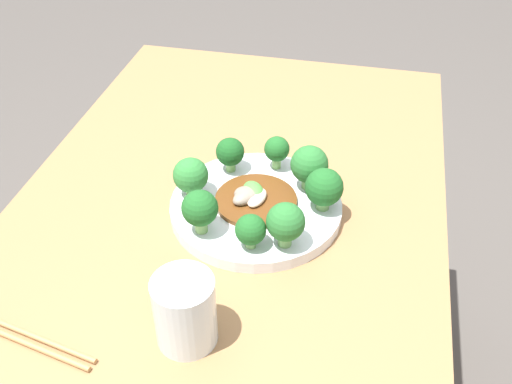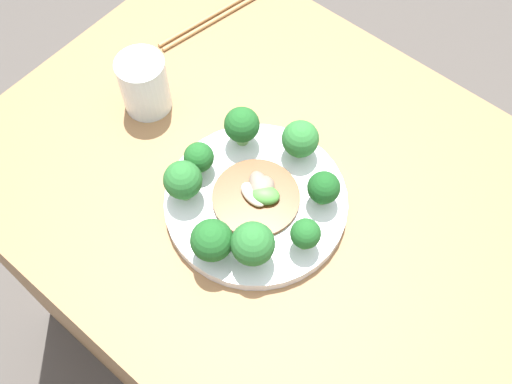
{
  "view_description": "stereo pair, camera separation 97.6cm",
  "coord_description": "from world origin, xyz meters",
  "px_view_note": "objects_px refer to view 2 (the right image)",
  "views": [
    {
      "loc": [
        0.73,
        0.2,
        1.32
      ],
      "look_at": [
        0.04,
        0.05,
        0.76
      ],
      "focal_mm": 42.0,
      "sensor_mm": 36.0,
      "label": 1
    },
    {
      "loc": [
        -0.22,
        0.36,
        1.49
      ],
      "look_at": [
        0.04,
        0.05,
        0.76
      ],
      "focal_mm": 42.0,
      "sensor_mm": 36.0,
      "label": 2
    }
  ],
  "objects_px": {
    "broccoli_northeast": "(183,180)",
    "broccoli_southwest": "(324,188)",
    "broccoli_southeast": "(242,125)",
    "broccoli_north": "(212,241)",
    "broccoli_west": "(305,234)",
    "drinking_glass": "(144,84)",
    "broccoli_east": "(199,158)",
    "broccoli_south": "(300,139)",
    "chopsticks": "(213,18)",
    "plate": "(256,202)",
    "stirfry_center": "(258,194)",
    "broccoli_northwest": "(253,244)"
  },
  "relations": [
    {
      "from": "drinking_glass",
      "to": "broccoli_southwest",
      "type": "bearing_deg",
      "value": -175.14
    },
    {
      "from": "broccoli_east",
      "to": "broccoli_west",
      "type": "bearing_deg",
      "value": -179.91
    },
    {
      "from": "broccoli_south",
      "to": "drinking_glass",
      "type": "height_order",
      "value": "drinking_glass"
    },
    {
      "from": "broccoli_southwest",
      "to": "stirfry_center",
      "type": "distance_m",
      "value": 0.09
    },
    {
      "from": "broccoli_southwest",
      "to": "broccoli_west",
      "type": "bearing_deg",
      "value": 108.23
    },
    {
      "from": "broccoli_southeast",
      "to": "broccoli_east",
      "type": "bearing_deg",
      "value": 78.43
    },
    {
      "from": "broccoli_northeast",
      "to": "broccoli_northwest",
      "type": "height_order",
      "value": "broccoli_northwest"
    },
    {
      "from": "broccoli_northeast",
      "to": "broccoli_southeast",
      "type": "height_order",
      "value": "same"
    },
    {
      "from": "broccoli_north",
      "to": "drinking_glass",
      "type": "height_order",
      "value": "drinking_glass"
    },
    {
      "from": "plate",
      "to": "broccoli_northwest",
      "type": "height_order",
      "value": "broccoli_northwest"
    },
    {
      "from": "broccoli_south",
      "to": "stirfry_center",
      "type": "relative_size",
      "value": 0.51
    },
    {
      "from": "drinking_glass",
      "to": "broccoli_northwest",
      "type": "bearing_deg",
      "value": 161.4
    },
    {
      "from": "broccoli_northeast",
      "to": "broccoli_west",
      "type": "bearing_deg",
      "value": -165.41
    },
    {
      "from": "broccoli_northeast",
      "to": "broccoli_southwest",
      "type": "xyz_separation_m",
      "value": [
        -0.15,
        -0.12,
        -0.01
      ]
    },
    {
      "from": "broccoli_west",
      "to": "chopsticks",
      "type": "distance_m",
      "value": 0.47
    },
    {
      "from": "broccoli_north",
      "to": "stirfry_center",
      "type": "xyz_separation_m",
      "value": [
        0.01,
        -0.1,
        -0.03
      ]
    },
    {
      "from": "plate",
      "to": "stirfry_center",
      "type": "bearing_deg",
      "value": -94.24
    },
    {
      "from": "broccoli_east",
      "to": "broccoli_southeast",
      "type": "xyz_separation_m",
      "value": [
        -0.02,
        -0.08,
        0.01
      ]
    },
    {
      "from": "plate",
      "to": "broccoli_east",
      "type": "bearing_deg",
      "value": 8.01
    },
    {
      "from": "broccoli_east",
      "to": "broccoli_southwest",
      "type": "relative_size",
      "value": 0.89
    },
    {
      "from": "broccoli_northwest",
      "to": "drinking_glass",
      "type": "distance_m",
      "value": 0.32
    },
    {
      "from": "broccoli_southeast",
      "to": "broccoli_northwest",
      "type": "distance_m",
      "value": 0.19
    },
    {
      "from": "broccoli_south",
      "to": "broccoli_northeast",
      "type": "bearing_deg",
      "value": 63.53
    },
    {
      "from": "stirfry_center",
      "to": "broccoli_east",
      "type": "bearing_deg",
      "value": 10.41
    },
    {
      "from": "broccoli_east",
      "to": "stirfry_center",
      "type": "height_order",
      "value": "broccoli_east"
    },
    {
      "from": "broccoli_west",
      "to": "broccoli_southwest",
      "type": "distance_m",
      "value": 0.08
    },
    {
      "from": "chopsticks",
      "to": "broccoli_east",
      "type": "bearing_deg",
      "value": 128.88
    },
    {
      "from": "broccoli_east",
      "to": "chopsticks",
      "type": "bearing_deg",
      "value": -51.12
    },
    {
      "from": "broccoli_south",
      "to": "drinking_glass",
      "type": "distance_m",
      "value": 0.26
    },
    {
      "from": "broccoli_north",
      "to": "chopsticks",
      "type": "distance_m",
      "value": 0.46
    },
    {
      "from": "broccoli_east",
      "to": "broccoli_west",
      "type": "distance_m",
      "value": 0.19
    },
    {
      "from": "plate",
      "to": "broccoli_north",
      "type": "distance_m",
      "value": 0.11
    },
    {
      "from": "stirfry_center",
      "to": "plate",
      "type": "bearing_deg",
      "value": 85.76
    },
    {
      "from": "broccoli_northwest",
      "to": "broccoli_southwest",
      "type": "xyz_separation_m",
      "value": [
        -0.02,
        -0.13,
        -0.01
      ]
    },
    {
      "from": "drinking_glass",
      "to": "broccoli_east",
      "type": "bearing_deg",
      "value": 164.03
    },
    {
      "from": "broccoli_southwest",
      "to": "chopsticks",
      "type": "bearing_deg",
      "value": -25.62
    },
    {
      "from": "broccoli_west",
      "to": "broccoli_north",
      "type": "relative_size",
      "value": 0.84
    },
    {
      "from": "plate",
      "to": "broccoli_north",
      "type": "relative_size",
      "value": 3.87
    },
    {
      "from": "broccoli_southeast",
      "to": "drinking_glass",
      "type": "height_order",
      "value": "drinking_glass"
    },
    {
      "from": "broccoli_west",
      "to": "chopsticks",
      "type": "height_order",
      "value": "broccoli_west"
    },
    {
      "from": "broccoli_northwest",
      "to": "broccoli_northeast",
      "type": "bearing_deg",
      "value": -5.18
    },
    {
      "from": "broccoli_northeast",
      "to": "broccoli_east",
      "type": "xyz_separation_m",
      "value": [
        0.01,
        -0.05,
        -0.01
      ]
    },
    {
      "from": "chopsticks",
      "to": "drinking_glass",
      "type": "bearing_deg",
      "value": 102.45
    },
    {
      "from": "drinking_glass",
      "to": "stirfry_center",
      "type": "bearing_deg",
      "value": 173.88
    },
    {
      "from": "broccoli_west",
      "to": "drinking_glass",
      "type": "bearing_deg",
      "value": -7.26
    },
    {
      "from": "broccoli_southeast",
      "to": "drinking_glass",
      "type": "distance_m",
      "value": 0.17
    },
    {
      "from": "plate",
      "to": "chopsticks",
      "type": "height_order",
      "value": "plate"
    },
    {
      "from": "broccoli_south",
      "to": "broccoli_southwest",
      "type": "bearing_deg",
      "value": 150.07
    },
    {
      "from": "broccoli_southeast",
      "to": "broccoli_north",
      "type": "bearing_deg",
      "value": 118.5
    },
    {
      "from": "broccoli_west",
      "to": "chopsticks",
      "type": "xyz_separation_m",
      "value": [
        0.39,
        -0.25,
        -0.05
      ]
    }
  ]
}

